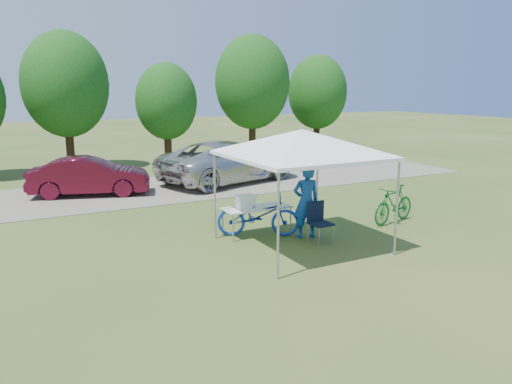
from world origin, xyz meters
TOP-DOWN VIEW (x-y plane):
  - ground at (0.00, 0.00)m, footprint 100.00×100.00m
  - gravel_strip at (0.00, 8.00)m, footprint 24.00×5.00m
  - canopy at (0.00, 0.00)m, footprint 4.53×4.53m
  - treeline at (-0.29, 14.05)m, footprint 24.89×4.28m
  - folding_table at (-0.41, 1.37)m, footprint 1.72×0.72m
  - folding_chair at (0.61, 0.16)m, footprint 0.51×0.53m
  - cooler at (-0.73, 1.37)m, footprint 0.46×0.31m
  - ice_cream_cup at (0.16, 1.32)m, footprint 0.07×0.07m
  - cyclist at (0.51, 0.55)m, footprint 0.74×0.57m
  - bike_blue at (-0.47, 1.21)m, footprint 2.12×1.61m
  - bike_green at (3.38, 0.54)m, footprint 1.79×0.87m
  - minivan at (2.00, 8.12)m, footprint 6.29×4.16m
  - sedan at (-3.27, 8.10)m, footprint 4.20×2.50m

SIDE VIEW (x-z plane):
  - ground at x=0.00m, z-range 0.00..0.00m
  - gravel_strip at x=0.00m, z-range 0.00..0.02m
  - bike_green at x=3.38m, z-range 0.00..1.04m
  - bike_blue at x=-0.47m, z-range 0.00..1.07m
  - folding_chair at x=0.61m, z-range 0.09..1.05m
  - folding_table at x=-0.41m, z-range 0.31..1.02m
  - sedan at x=-3.27m, z-range 0.02..1.33m
  - ice_cream_cup at x=0.16m, z-range 0.71..0.76m
  - minivan at x=2.00m, z-range 0.02..1.62m
  - cooler at x=-0.73m, z-range 0.71..1.04m
  - cyclist at x=0.51m, z-range 0.00..1.82m
  - canopy at x=0.00m, z-range 1.15..4.15m
  - treeline at x=-0.29m, z-range 0.38..6.68m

